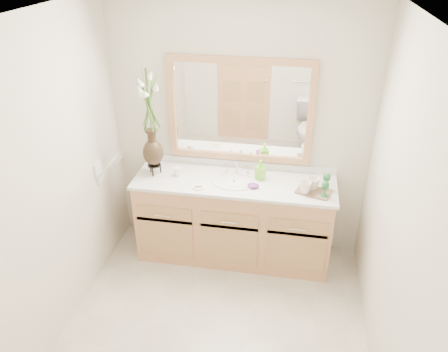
% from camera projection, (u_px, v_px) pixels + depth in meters
% --- Properties ---
extents(floor, '(2.60, 2.60, 0.00)m').
position_uv_depth(floor, '(214.00, 332.00, 3.50)').
color(floor, '#BEB6A2').
rests_on(floor, ground).
extents(ceiling, '(2.40, 2.60, 0.02)m').
position_uv_depth(ceiling, '(209.00, 18.00, 2.34)').
color(ceiling, white).
rests_on(ceiling, wall_back).
extents(wall_back, '(2.40, 0.02, 2.40)m').
position_uv_depth(wall_back, '(240.00, 131.00, 4.04)').
color(wall_back, beige).
rests_on(wall_back, floor).
extents(wall_left, '(0.02, 2.60, 2.40)m').
position_uv_depth(wall_left, '(46.00, 190.00, 3.10)').
color(wall_left, beige).
rests_on(wall_left, floor).
extents(wall_right, '(0.02, 2.60, 2.40)m').
position_uv_depth(wall_right, '(399.00, 224.00, 2.73)').
color(wall_right, beige).
rests_on(wall_right, floor).
extents(vanity, '(1.80, 0.55, 0.80)m').
position_uv_depth(vanity, '(234.00, 220.00, 4.18)').
color(vanity, tan).
rests_on(vanity, floor).
extents(counter, '(1.84, 0.57, 0.03)m').
position_uv_depth(counter, '(234.00, 182.00, 3.98)').
color(counter, silver).
rests_on(counter, vanity).
extents(sink, '(0.38, 0.34, 0.23)m').
position_uv_depth(sink, '(234.00, 187.00, 3.98)').
color(sink, white).
rests_on(sink, counter).
extents(mirror, '(1.32, 0.04, 0.97)m').
position_uv_depth(mirror, '(240.00, 111.00, 3.92)').
color(mirror, white).
rests_on(mirror, wall_back).
extents(switch_plate, '(0.02, 0.12, 0.12)m').
position_uv_depth(switch_plate, '(98.00, 168.00, 3.86)').
color(switch_plate, white).
rests_on(switch_plate, wall_left).
extents(flower_vase, '(0.22, 0.22, 0.91)m').
position_uv_depth(flower_vase, '(150.00, 111.00, 3.79)').
color(flower_vase, black).
rests_on(flower_vase, counter).
extents(tumbler, '(0.06, 0.06, 0.08)m').
position_uv_depth(tumbler, '(177.00, 172.00, 4.04)').
color(tumbler, white).
rests_on(tumbler, counter).
extents(soap_dish, '(0.11, 0.11, 0.04)m').
position_uv_depth(soap_dish, '(199.00, 187.00, 3.86)').
color(soap_dish, white).
rests_on(soap_dish, counter).
extents(soap_bottle, '(0.09, 0.09, 0.17)m').
position_uv_depth(soap_bottle, '(261.00, 171.00, 3.97)').
color(soap_bottle, '#7ADB33').
rests_on(soap_bottle, counter).
extents(purple_dish, '(0.11, 0.09, 0.04)m').
position_uv_depth(purple_dish, '(253.00, 186.00, 3.86)').
color(purple_dish, '#662879').
rests_on(purple_dish, counter).
extents(tray, '(0.33, 0.27, 0.01)m').
position_uv_depth(tray, '(314.00, 192.00, 3.79)').
color(tray, brown).
rests_on(tray, counter).
extents(mug_left, '(0.13, 0.13, 0.11)m').
position_uv_depth(mug_left, '(305.00, 187.00, 3.74)').
color(mug_left, white).
rests_on(mug_left, tray).
extents(mug_right, '(0.15, 0.15, 0.11)m').
position_uv_depth(mug_right, '(313.00, 183.00, 3.79)').
color(mug_right, white).
rests_on(mug_right, tray).
extents(goblet_front, '(0.06, 0.06, 0.14)m').
position_uv_depth(goblet_front, '(325.00, 186.00, 3.67)').
color(goblet_front, '#236932').
rests_on(goblet_front, tray).
extents(goblet_back, '(0.07, 0.07, 0.15)m').
position_uv_depth(goblet_back, '(327.00, 178.00, 3.78)').
color(goblet_back, '#236932').
rests_on(goblet_back, tray).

